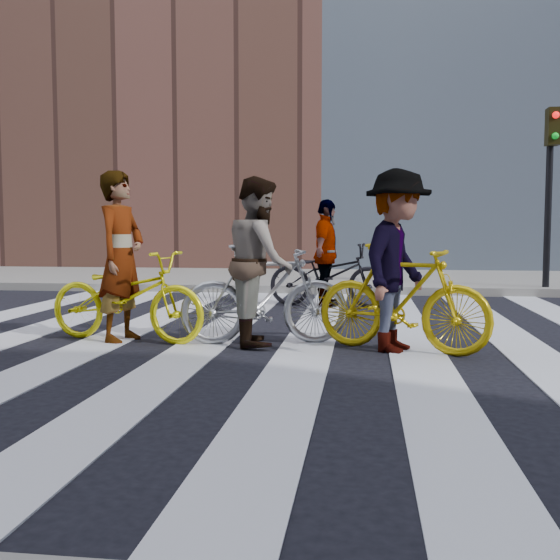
% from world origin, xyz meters
% --- Properties ---
extents(ground, '(100.00, 100.00, 0.00)m').
position_xyz_m(ground, '(0.00, 0.00, 0.00)').
color(ground, black).
rests_on(ground, ground).
extents(sidewalk_far, '(100.00, 5.00, 0.15)m').
position_xyz_m(sidewalk_far, '(0.00, 7.50, 0.07)').
color(sidewalk_far, slate).
rests_on(sidewalk_far, ground).
extents(zebra_crosswalk, '(8.25, 10.00, 0.01)m').
position_xyz_m(zebra_crosswalk, '(0.00, 0.00, 0.01)').
color(zebra_crosswalk, silver).
rests_on(zebra_crosswalk, ground).
extents(traffic_signal, '(0.22, 0.42, 3.33)m').
position_xyz_m(traffic_signal, '(4.40, 5.32, 2.28)').
color(traffic_signal, black).
rests_on(traffic_signal, ground).
extents(bike_yellow_left, '(1.96, 1.04, 0.98)m').
position_xyz_m(bike_yellow_left, '(-1.42, -0.22, 0.49)').
color(bike_yellow_left, yellow).
rests_on(bike_yellow_left, ground).
extents(bike_silver_mid, '(1.82, 0.87, 1.06)m').
position_xyz_m(bike_silver_mid, '(0.09, -0.21, 0.53)').
color(bike_silver_mid, '#AAADB4').
rests_on(bike_silver_mid, ground).
extents(bike_yellow_right, '(1.84, 1.15, 1.07)m').
position_xyz_m(bike_yellow_right, '(1.50, -0.44, 0.54)').
color(bike_yellow_right, '#C8A50B').
rests_on(bike_yellow_right, ground).
extents(bike_dark_rear, '(1.96, 0.90, 0.99)m').
position_xyz_m(bike_dark_rear, '(0.58, 3.16, 0.50)').
color(bike_dark_rear, black).
rests_on(bike_dark_rear, ground).
extents(rider_left, '(0.57, 0.75, 1.84)m').
position_xyz_m(rider_left, '(-1.47, -0.22, 0.92)').
color(rider_left, slate).
rests_on(rider_left, ground).
extents(rider_mid, '(0.84, 0.98, 1.76)m').
position_xyz_m(rider_mid, '(0.04, -0.21, 0.88)').
color(rider_mid, slate).
rests_on(rider_mid, ground).
extents(rider_right, '(1.07, 1.33, 1.80)m').
position_xyz_m(rider_right, '(1.45, -0.44, 0.90)').
color(rider_right, slate).
rests_on(rider_right, ground).
extents(rider_rear, '(0.53, 1.02, 1.67)m').
position_xyz_m(rider_rear, '(0.53, 3.16, 0.83)').
color(rider_rear, slate).
rests_on(rider_rear, ground).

